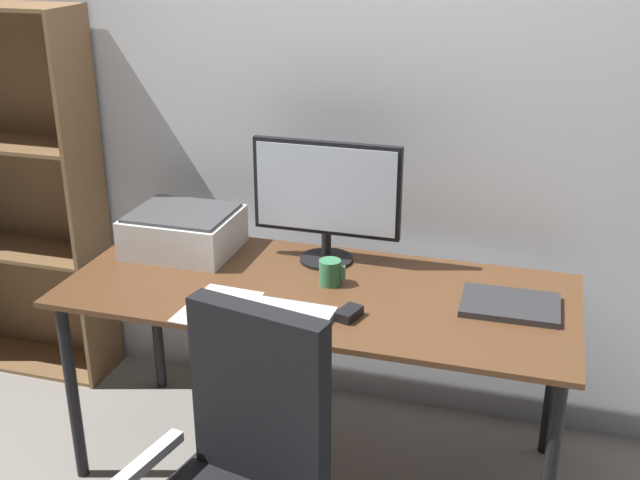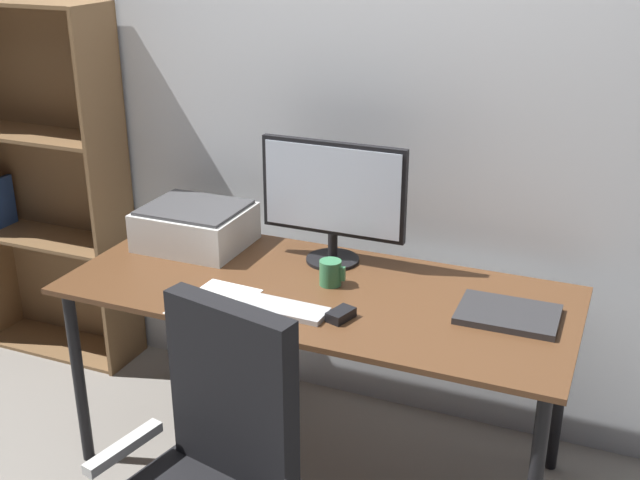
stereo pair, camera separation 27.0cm
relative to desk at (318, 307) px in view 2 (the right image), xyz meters
name	(u,v)px [view 2 (the right image)]	position (x,y,z in m)	size (l,w,h in m)	color
ground_plane	(318,462)	(0.00, 0.00, -0.67)	(12.00, 12.00, 0.00)	gray
back_wall	(374,98)	(0.00, 0.55, 0.63)	(6.40, 0.10, 2.60)	silver
desk	(318,307)	(0.00, 0.00, 0.00)	(1.77, 0.76, 0.74)	#56351E
monitor	(333,195)	(-0.04, 0.24, 0.34)	(0.55, 0.20, 0.46)	black
keyboard	(284,309)	(-0.03, -0.20, 0.08)	(0.29, 0.11, 0.02)	#B7BABC
mouse	(341,315)	(0.16, -0.18, 0.09)	(0.06, 0.10, 0.03)	black
coffee_mug	(331,273)	(0.03, 0.04, 0.12)	(0.09, 0.08, 0.09)	#387F51
laptop	(508,314)	(0.65, 0.04, 0.08)	(0.32, 0.23, 0.02)	#2D2D30
printer	(195,226)	(-0.60, 0.18, 0.15)	(0.40, 0.34, 0.16)	silver
paper_sheet	(215,301)	(-0.28, -0.23, 0.07)	(0.21, 0.30, 0.00)	white
bookshelf	(46,186)	(-1.50, 0.38, 0.14)	(0.77, 0.28, 1.63)	brown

